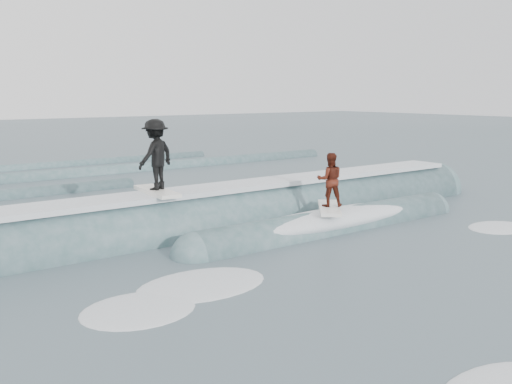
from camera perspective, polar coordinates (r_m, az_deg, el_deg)
ground at (r=12.78m, az=12.61°, el=-7.71°), size 160.00×160.00×0.00m
breaking_wave at (r=16.67m, az=-0.44°, el=-3.18°), size 21.02×3.91×2.25m
surfer_black at (r=15.15m, az=-10.00°, el=3.46°), size 1.37×2.04×1.95m
surfer_red at (r=15.92m, az=7.38°, el=0.80°), size 1.72×1.88×1.59m
whitewater at (r=12.01m, az=11.56°, el=-8.82°), size 13.44×7.81×0.10m
far_swells at (r=26.68m, az=-21.56°, el=0.98°), size 35.93×8.65×0.80m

